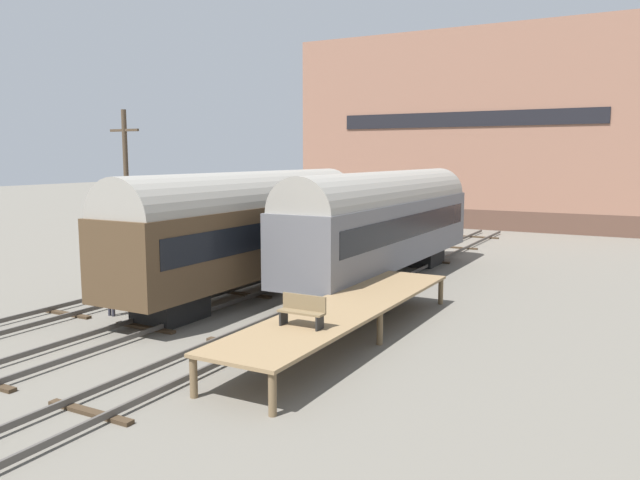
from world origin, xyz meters
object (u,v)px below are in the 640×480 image
train_car_brown (248,225)px  bench (303,310)px  utility_pole (127,192)px  person_worker (111,288)px  train_car_grey (385,219)px

train_car_brown → bench: (6.72, -6.93, -1.39)m
train_car_brown → utility_pole: (-7.40, 0.31, 1.24)m
train_car_brown → person_worker: 6.36m
train_car_grey → person_worker: 12.87m
train_car_grey → train_car_brown: size_ratio=1.09×
train_car_brown → bench: bearing=-45.9°
train_car_brown → bench: train_car_brown is taller
train_car_grey → bench: 12.67m
train_car_brown → bench: size_ratio=10.93×
person_worker → bench: bearing=-8.5°
person_worker → train_car_grey: bearing=59.3°
train_car_grey → person_worker: train_car_grey is taller
bench → person_worker: size_ratio=0.78×
train_car_grey → train_car_brown: 6.76m
utility_pole → person_worker: bearing=-49.6°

